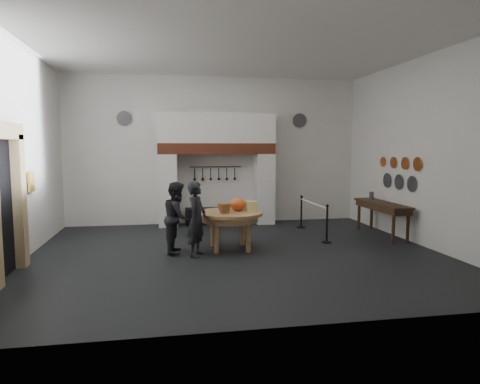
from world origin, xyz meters
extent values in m
cube|color=black|center=(0.00, 0.00, 0.00)|extent=(9.00, 8.00, 0.02)
cube|color=silver|center=(0.00, 0.00, 4.50)|extent=(9.00, 8.00, 0.02)
cube|color=silver|center=(0.00, 4.00, 2.25)|extent=(9.00, 0.02, 4.50)
cube|color=silver|center=(0.00, -4.00, 2.25)|extent=(9.00, 0.02, 4.50)
cube|color=silver|center=(-4.50, 0.00, 2.25)|extent=(0.02, 8.00, 4.50)
cube|color=silver|center=(4.50, 0.00, 2.25)|extent=(0.02, 8.00, 4.50)
cube|color=silver|center=(-1.48, 3.65, 1.07)|extent=(0.55, 0.70, 2.15)
cube|color=silver|center=(1.48, 3.65, 1.07)|extent=(0.55, 0.70, 2.15)
cube|color=#9E442B|center=(0.00, 3.65, 2.31)|extent=(3.50, 0.72, 0.32)
cube|color=silver|center=(0.00, 3.65, 2.92)|extent=(3.50, 0.70, 0.90)
cube|color=black|center=(0.00, 3.72, 0.25)|extent=(1.90, 0.45, 0.50)
cylinder|color=black|center=(0.00, 3.92, 1.75)|extent=(1.60, 0.02, 0.02)
cube|color=black|center=(-4.47, -1.00, 1.25)|extent=(0.04, 1.10, 2.50)
cube|color=tan|center=(-4.38, -0.30, 1.30)|extent=(0.22, 0.30, 2.60)
cube|color=tan|center=(-4.38, -1.00, 2.65)|extent=(0.22, 1.70, 0.30)
cube|color=gold|center=(-4.45, 0.80, 1.60)|extent=(0.05, 0.34, 0.44)
cylinder|color=tan|center=(-0.09, 0.41, 0.84)|extent=(1.79, 1.79, 0.07)
ellipsoid|color=#EB5721|center=(0.11, 0.51, 1.03)|extent=(0.36, 0.36, 0.31)
cube|color=#D5D57F|center=(0.41, 0.36, 0.99)|extent=(0.22, 0.22, 0.24)
cube|color=#D3CC7E|center=(0.39, 0.66, 0.97)|extent=(0.18, 0.18, 0.20)
cone|color=olive|center=(-0.24, 0.26, 0.98)|extent=(0.38, 0.38, 0.22)
ellipsoid|color=olive|center=(-0.19, 0.76, 0.94)|extent=(0.31, 0.18, 0.13)
imported|color=black|center=(-0.90, -0.09, 0.81)|extent=(0.60, 0.70, 1.62)
imported|color=black|center=(-1.30, 0.31, 0.80)|extent=(0.71, 0.85, 1.59)
cube|color=#352213|center=(4.10, 1.17, 0.87)|extent=(0.55, 2.20, 0.06)
cylinder|color=#4B4C50|center=(4.10, 1.77, 1.01)|extent=(0.12, 0.12, 0.22)
cylinder|color=#C6662D|center=(4.46, 0.20, 1.95)|extent=(0.03, 0.34, 0.34)
cylinder|color=#C6662D|center=(4.46, 0.75, 1.95)|extent=(0.03, 0.32, 0.32)
cylinder|color=#C6662D|center=(4.46, 1.30, 1.95)|extent=(0.03, 0.30, 0.30)
cylinder|color=#C6662D|center=(4.46, 1.85, 1.95)|extent=(0.03, 0.28, 0.28)
cylinder|color=#4C4C51|center=(4.46, 0.40, 1.45)|extent=(0.03, 0.40, 0.40)
cylinder|color=#4C4C51|center=(4.46, 1.00, 1.45)|extent=(0.03, 0.40, 0.40)
cylinder|color=#4C4C51|center=(4.46, 1.60, 1.45)|extent=(0.03, 0.40, 0.40)
cylinder|color=#4C4C51|center=(-2.70, 3.96, 3.20)|extent=(0.44, 0.03, 0.44)
cylinder|color=#4C4C51|center=(2.70, 3.96, 3.20)|extent=(0.44, 0.03, 0.44)
cylinder|color=black|center=(2.37, 0.65, 0.45)|extent=(0.05, 0.05, 0.90)
cylinder|color=black|center=(2.37, 2.65, 0.45)|extent=(0.05, 0.05, 0.90)
cylinder|color=silver|center=(2.37, 1.65, 0.85)|extent=(0.04, 2.00, 0.04)
camera|label=1|loc=(-1.57, -9.21, 2.36)|focal=32.00mm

